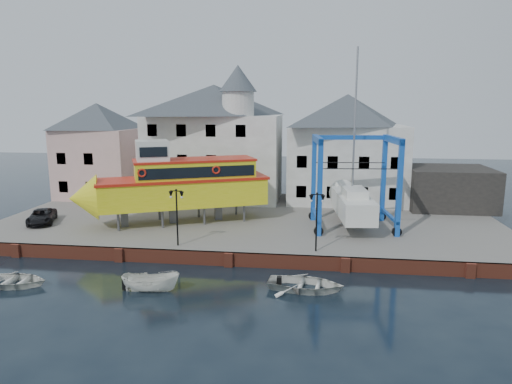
# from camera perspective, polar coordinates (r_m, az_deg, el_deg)

# --- Properties ---
(ground) EXTENTS (140.00, 140.00, 0.00)m
(ground) POSITION_cam_1_polar(r_m,az_deg,el_deg) (32.30, -3.42, -9.28)
(ground) COLOR black
(ground) RESTS_ON ground
(hardstanding) EXTENTS (44.00, 22.00, 1.00)m
(hardstanding) POSITION_cam_1_polar(r_m,az_deg,el_deg) (42.52, -0.64, -3.60)
(hardstanding) COLOR slate
(hardstanding) RESTS_ON ground
(quay_wall) EXTENTS (44.00, 0.47, 1.00)m
(quay_wall) POSITION_cam_1_polar(r_m,az_deg,el_deg) (32.23, -3.39, -8.38)
(quay_wall) COLOR brown
(quay_wall) RESTS_ON ground
(building_pink) EXTENTS (8.00, 7.00, 10.30)m
(building_pink) POSITION_cam_1_polar(r_m,az_deg,el_deg) (53.60, -19.03, 4.94)
(building_pink) COLOR #D9A9A4
(building_pink) RESTS_ON hardstanding
(building_white_main) EXTENTS (14.00, 8.30, 14.00)m
(building_white_main) POSITION_cam_1_polar(r_m,az_deg,el_deg) (49.48, -5.07, 6.44)
(building_white_main) COLOR #B9B8B0
(building_white_main) RESTS_ON hardstanding
(building_white_right) EXTENTS (12.00, 8.00, 11.20)m
(building_white_right) POSITION_cam_1_polar(r_m,az_deg,el_deg) (49.08, 11.20, 5.37)
(building_white_right) COLOR #B9B8B0
(building_white_right) RESTS_ON hardstanding
(shed_dark) EXTENTS (8.00, 7.00, 4.00)m
(shed_dark) POSITION_cam_1_polar(r_m,az_deg,el_deg) (49.27, 22.87, 0.51)
(shed_dark) COLOR black
(shed_dark) RESTS_ON hardstanding
(lamp_post_left) EXTENTS (1.12, 0.32, 4.20)m
(lamp_post_left) POSITION_cam_1_polar(r_m,az_deg,el_deg) (33.22, -9.90, -1.36)
(lamp_post_left) COLOR black
(lamp_post_left) RESTS_ON hardstanding
(lamp_post_right) EXTENTS (1.12, 0.32, 4.20)m
(lamp_post_right) POSITION_cam_1_polar(r_m,az_deg,el_deg) (31.74, 7.62, -1.86)
(lamp_post_right) COLOR black
(lamp_post_right) RESTS_ON hardstanding
(tour_boat) EXTENTS (16.65, 10.38, 7.19)m
(tour_boat) POSITION_cam_1_polar(r_m,az_deg,el_deg) (39.77, -10.44, 0.94)
(tour_boat) COLOR #59595E
(tour_boat) RESTS_ON hardstanding
(travel_lift) EXTENTS (7.32, 9.89, 14.64)m
(travel_lift) POSITION_cam_1_polar(r_m,az_deg,el_deg) (39.37, 11.80, -0.62)
(travel_lift) COLOR #104F9E
(travel_lift) RESTS_ON hardstanding
(van) EXTENTS (3.47, 4.74, 1.20)m
(van) POSITION_cam_1_polar(r_m,az_deg,el_deg) (43.71, -25.21, -2.77)
(van) COLOR black
(van) RESTS_ON hardstanding
(motorboat_a) EXTENTS (3.65, 1.71, 1.36)m
(motorboat_a) POSITION_cam_1_polar(r_m,az_deg,el_deg) (28.93, -12.97, -12.01)
(motorboat_a) COLOR silver
(motorboat_a) RESTS_ON ground
(motorboat_b) EXTENTS (4.96, 3.79, 0.96)m
(motorboat_b) POSITION_cam_1_polar(r_m,az_deg,el_deg) (28.61, 6.18, -12.05)
(motorboat_b) COLOR silver
(motorboat_b) RESTS_ON ground
(motorboat_d) EXTENTS (4.36, 3.19, 0.88)m
(motorboat_d) POSITION_cam_1_polar(r_m,az_deg,el_deg) (32.80, -28.07, -10.27)
(motorboat_d) COLOR silver
(motorboat_d) RESTS_ON ground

